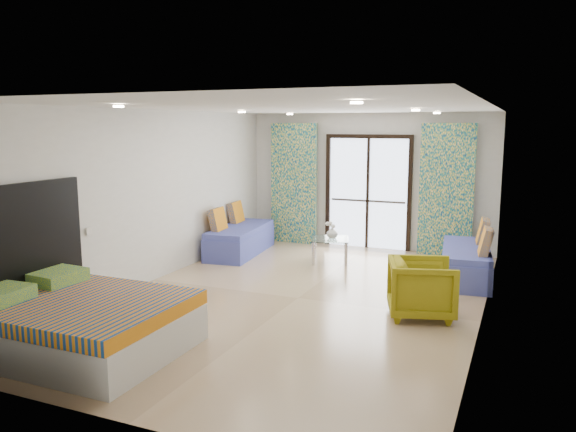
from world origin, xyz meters
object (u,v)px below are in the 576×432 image
at_px(coffee_table, 330,241).
at_px(armchair, 422,285).
at_px(bed, 82,324).
at_px(daybed_right, 467,261).
at_px(daybed_left, 239,238).

relative_size(coffee_table, armchair, 1.00).
distance_m(bed, coffee_table, 5.06).
xyz_separation_m(daybed_right, armchair, (-0.35, -2.11, 0.13)).
xyz_separation_m(daybed_left, coffee_table, (1.84, 0.04, 0.09)).
distance_m(daybed_right, armchair, 2.14).
bearing_deg(coffee_table, bed, -103.70).
bearing_deg(daybed_left, coffee_table, -5.32).
distance_m(daybed_left, coffee_table, 1.84).
height_order(bed, daybed_left, daybed_left).
xyz_separation_m(bed, coffee_table, (1.20, 4.91, 0.08)).
bearing_deg(bed, armchair, 38.62).
distance_m(daybed_left, armchair, 4.51).
height_order(bed, armchair, armchair).
xyz_separation_m(bed, armchair, (3.24, 2.59, 0.11)).
bearing_deg(bed, daybed_right, 52.56).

